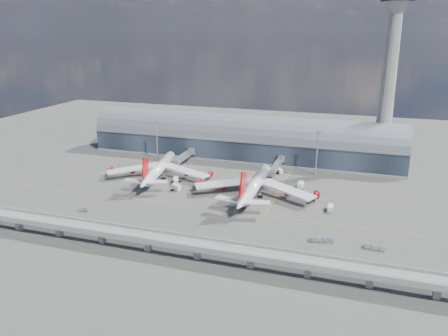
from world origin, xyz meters
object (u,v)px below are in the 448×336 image
(control_tower, at_px, (389,81))
(cargo_train_2, at_px, (375,247))
(service_truck_1, at_px, (176,188))
(cargo_train_0, at_px, (85,210))
(service_truck_3, at_px, (330,208))
(airliner_left, at_px, (159,169))
(cargo_train_1, at_px, (323,240))
(airliner_right, at_px, (255,185))
(service_truck_0, at_px, (176,181))
(service_truck_5, at_px, (280,171))
(service_truck_4, at_px, (301,185))
(floodlight_mast_left, at_px, (157,139))
(service_truck_2, at_px, (237,203))
(floodlight_mast_right, at_px, (317,152))

(control_tower, xyz_separation_m, cargo_train_2, (-3.12, -110.76, -50.70))
(control_tower, distance_m, cargo_train_2, 121.85)
(service_truck_1, relative_size, cargo_train_0, 1.26)
(service_truck_3, bearing_deg, service_truck_1, 178.26)
(airliner_left, distance_m, cargo_train_1, 107.97)
(airliner_right, relative_size, service_truck_0, 8.87)
(service_truck_3, bearing_deg, cargo_train_1, -90.05)
(airliner_left, relative_size, service_truck_1, 10.72)
(service_truck_5, relative_size, cargo_train_1, 0.59)
(service_truck_4, xyz_separation_m, service_truck_5, (-15.29, 21.30, -0.21))
(service_truck_1, distance_m, cargo_train_0, 47.92)
(floodlight_mast_left, xyz_separation_m, cargo_train_2, (131.88, -82.76, -12.69))
(cargo_train_0, bearing_deg, floodlight_mast_left, 8.58)
(service_truck_2, height_order, service_truck_3, service_truck_3)
(service_truck_0, relative_size, service_truck_3, 1.33)
(service_truck_5, xyz_separation_m, cargo_train_2, (52.16, -79.82, -0.47))
(control_tower, relative_size, service_truck_2, 14.53)
(control_tower, xyz_separation_m, floodlight_mast_left, (-135.00, -28.00, -38.00))
(floodlight_mast_right, relative_size, service_truck_4, 4.57)
(service_truck_2, bearing_deg, service_truck_3, -104.97)
(service_truck_0, xyz_separation_m, cargo_train_2, (102.46, -45.18, -0.60))
(floodlight_mast_right, bearing_deg, service_truck_5, -171.75)
(floodlight_mast_right, relative_size, service_truck_0, 3.41)
(cargo_train_0, bearing_deg, service_truck_3, -66.56)
(airliner_right, bearing_deg, control_tower, 48.22)
(airliner_right, distance_m, cargo_train_2, 70.41)
(floodlight_mast_left, distance_m, floodlight_mast_right, 100.00)
(control_tower, relative_size, floodlight_mast_left, 4.01)
(floodlight_mast_right, relative_size, cargo_train_2, 3.14)
(floodlight_mast_right, height_order, cargo_train_2, floodlight_mast_right)
(floodlight_mast_left, xyz_separation_m, service_truck_0, (29.42, -37.58, -12.09))
(floodlight_mast_left, height_order, service_truck_3, floodlight_mast_left)
(service_truck_5, bearing_deg, floodlight_mast_left, 145.74)
(service_truck_1, bearing_deg, cargo_train_0, 170.17)
(service_truck_1, height_order, cargo_train_0, service_truck_1)
(floodlight_mast_left, xyz_separation_m, floodlight_mast_right, (100.00, 0.00, 0.00))
(service_truck_0, bearing_deg, cargo_train_1, -51.05)
(service_truck_5, bearing_deg, service_truck_3, -87.44)
(service_truck_3, bearing_deg, floodlight_mast_right, 104.29)
(airliner_right, height_order, service_truck_1, airliner_right)
(control_tower, bearing_deg, floodlight_mast_left, -168.28)
(floodlight_mast_right, relative_size, airliner_right, 0.38)
(floodlight_mast_right, distance_m, service_truck_1, 82.17)
(cargo_train_0, relative_size, cargo_train_2, 0.58)
(floodlight_mast_right, distance_m, service_truck_3, 53.24)
(control_tower, height_order, cargo_train_2, control_tower)
(airliner_right, bearing_deg, service_truck_2, -108.94)
(service_truck_1, height_order, service_truck_2, service_truck_1)
(airliner_right, height_order, cargo_train_0, airliner_right)
(service_truck_0, xyz_separation_m, cargo_train_0, (-24.61, -47.86, -0.71))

